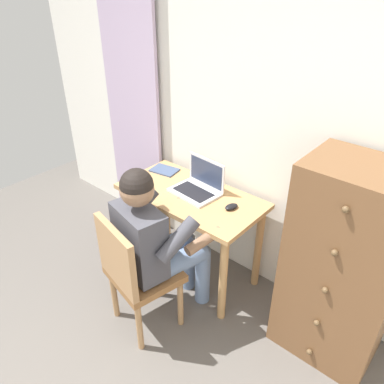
{
  "coord_description": "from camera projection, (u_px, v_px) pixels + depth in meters",
  "views": [
    {
      "loc": [
        1.15,
        0.11,
        2.14
      ],
      "look_at": [
        -0.27,
        1.75,
        0.84
      ],
      "focal_mm": 34.95,
      "sensor_mm": 36.0,
      "label": 1
    }
  ],
  "objects": [
    {
      "name": "dresser",
      "position": [
        343.0,
        267.0,
        2.17
      ],
      "size": [
        0.6,
        0.48,
        1.31
      ],
      "color": "brown",
      "rests_on": "ground_plane"
    },
    {
      "name": "wall_back",
      "position": [
        268.0,
        126.0,
        2.46
      ],
      "size": [
        4.8,
        0.05,
        2.5
      ],
      "primitive_type": "cube",
      "color": "silver",
      "rests_on": "ground_plane"
    },
    {
      "name": "desk",
      "position": [
        191.0,
        208.0,
        2.77
      ],
      "size": [
        1.07,
        0.55,
        0.74
      ],
      "color": "tan",
      "rests_on": "ground_plane"
    },
    {
      "name": "person_seated",
      "position": [
        157.0,
        238.0,
        2.37
      ],
      "size": [
        0.61,
        0.64,
        1.19
      ],
      "color": "#6B84AD",
      "rests_on": "ground_plane"
    },
    {
      "name": "chair",
      "position": [
        135.0,
        271.0,
        2.37
      ],
      "size": [
        0.49,
        0.48,
        0.88
      ],
      "color": "brown",
      "rests_on": "ground_plane"
    },
    {
      "name": "curtain_panel",
      "position": [
        133.0,
        108.0,
        3.19
      ],
      "size": [
        0.63,
        0.03,
        2.23
      ],
      "primitive_type": "cube",
      "color": "#B29EBC",
      "rests_on": "ground_plane"
    },
    {
      "name": "desk_clock",
      "position": [
        135.0,
        182.0,
        2.82
      ],
      "size": [
        0.09,
        0.09,
        0.03
      ],
      "color": "black",
      "rests_on": "desk"
    },
    {
      "name": "computer_mouse",
      "position": [
        231.0,
        207.0,
        2.53
      ],
      "size": [
        0.08,
        0.11,
        0.03
      ],
      "primitive_type": "ellipsoid",
      "rotation": [
        0.0,
        0.0,
        -0.24
      ],
      "color": "black",
      "rests_on": "desk"
    },
    {
      "name": "laptop",
      "position": [
        199.0,
        185.0,
        2.71
      ],
      "size": [
        0.36,
        0.28,
        0.24
      ],
      "color": "silver",
      "rests_on": "desk"
    },
    {
      "name": "notebook_pad",
      "position": [
        164.0,
        170.0,
        3.01
      ],
      "size": [
        0.23,
        0.19,
        0.01
      ],
      "primitive_type": "cube",
      "rotation": [
        0.0,
        0.0,
        0.18
      ],
      "color": "#3D4C6B",
      "rests_on": "desk"
    }
  ]
}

